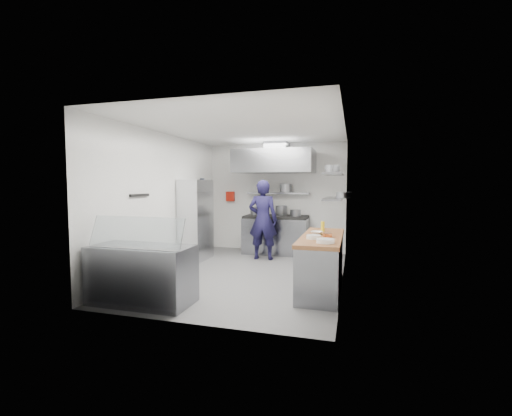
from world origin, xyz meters
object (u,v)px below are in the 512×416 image
(gas_range, at_px, (276,236))
(wire_rack, at_px, (196,220))
(chef, at_px, (263,220))
(display_case, at_px, (142,275))

(gas_range, relative_size, wire_rack, 0.86)
(wire_rack, bearing_deg, chef, 16.71)
(gas_range, height_order, wire_rack, wire_rack)
(gas_range, bearing_deg, wire_rack, -143.50)
(gas_range, xyz_separation_m, wire_rack, (-1.63, -1.21, 0.48))
(gas_range, bearing_deg, chef, -100.78)
(display_case, bearing_deg, wire_rack, 100.38)
(chef, relative_size, display_case, 1.23)
(chef, distance_m, display_case, 3.51)
(chef, xyz_separation_m, display_case, (-0.96, -3.34, -0.50))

